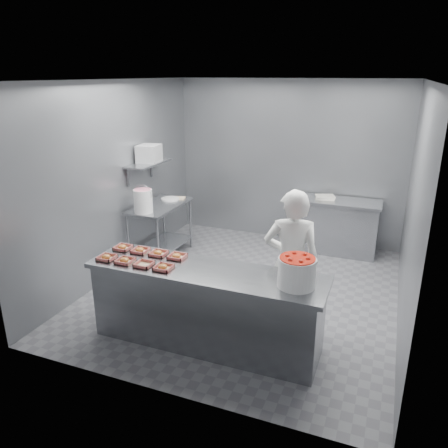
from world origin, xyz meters
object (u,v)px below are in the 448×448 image
at_px(tray_7, 177,256).
at_px(worker, 291,263).
at_px(tray_2, 144,264).
at_px(back_counter, 333,225).
at_px(tray_5, 140,250).
at_px(service_counter, 206,307).
at_px(tray_4, 123,247).
at_px(tray_1, 125,261).
at_px(tray_6, 158,253).
at_px(prep_table, 161,223).
at_px(glaze_bucket, 143,200).
at_px(tray_3, 163,267).
at_px(strawberry_tub, 297,271).
at_px(appliance, 149,153).
at_px(tray_0, 107,257).

relative_size(tray_7, worker, 0.11).
relative_size(tray_2, worker, 0.11).
bearing_deg(back_counter, tray_5, -120.19).
distance_m(service_counter, tray_4, 1.24).
distance_m(tray_1, worker, 1.85).
bearing_deg(tray_5, tray_6, 0.00).
height_order(service_counter, prep_table, same).
height_order(tray_7, glaze_bucket, glaze_bucket).
bearing_deg(tray_3, tray_7, 90.00).
bearing_deg(tray_4, strawberry_tub, -4.94).
height_order(service_counter, tray_2, tray_2).
relative_size(service_counter, tray_4, 13.88).
height_order(tray_1, tray_6, same).
bearing_deg(tray_2, strawberry_tub, 4.66).
height_order(prep_table, tray_6, tray_6).
relative_size(tray_2, appliance, 0.53).
relative_size(back_counter, tray_2, 8.01).
xyz_separation_m(service_counter, prep_table, (-1.65, 1.95, 0.14)).
bearing_deg(tray_0, prep_table, 103.64).
distance_m(tray_5, tray_7, 0.48).
bearing_deg(tray_5, prep_table, 112.76).
height_order(worker, strawberry_tub, worker).
distance_m(tray_5, strawberry_tub, 1.89).
xyz_separation_m(back_counter, tray_3, (-1.32, -3.41, 0.47)).
relative_size(prep_table, tray_6, 6.40).
bearing_deg(prep_table, tray_1, -70.38).
bearing_deg(back_counter, tray_2, -114.53).
bearing_deg(back_counter, prep_table, -152.99).
relative_size(tray_0, worker, 0.11).
bearing_deg(glaze_bucket, tray_0, -72.18).
bearing_deg(tray_1, glaze_bucket, 114.95).
xyz_separation_m(back_counter, appliance, (-2.72, -1.26, 1.24)).
bearing_deg(tray_7, tray_1, -146.59).
height_order(tray_0, tray_3, same).
bearing_deg(tray_6, tray_0, -146.59).
relative_size(tray_2, tray_4, 1.00).
height_order(tray_3, worker, worker).
bearing_deg(tray_5, service_counter, -10.00).
relative_size(tray_0, tray_3, 1.00).
height_order(tray_0, tray_2, tray_0).
height_order(tray_1, tray_2, tray_1).
distance_m(tray_3, strawberry_tub, 1.41).
xyz_separation_m(service_counter, tray_4, (-1.14, 0.16, 0.47)).
xyz_separation_m(tray_0, appliance, (-0.68, 2.15, 0.77)).
height_order(tray_3, glaze_bucket, glaze_bucket).
bearing_deg(glaze_bucket, tray_7, -47.11).
distance_m(tray_4, tray_7, 0.72).
bearing_deg(worker, back_counter, -106.12).
relative_size(tray_7, appliance, 0.53).
bearing_deg(glaze_bucket, prep_table, 86.75).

